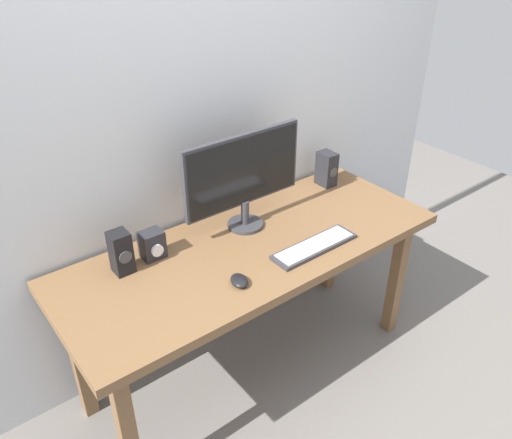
{
  "coord_description": "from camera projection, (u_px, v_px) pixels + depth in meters",
  "views": [
    {
      "loc": [
        -1.1,
        -1.45,
        1.97
      ],
      "look_at": [
        0.02,
        0.0,
        0.84
      ],
      "focal_mm": 36.32,
      "sensor_mm": 36.0,
      "label": 1
    }
  ],
  "objects": [
    {
      "name": "speaker_right",
      "position": [
        327.0,
        169.0,
        2.64
      ],
      "size": [
        0.07,
        0.1,
        0.18
      ],
      "color": "#232328",
      "rests_on": "desk"
    },
    {
      "name": "desk",
      "position": [
        252.0,
        260.0,
        2.24
      ],
      "size": [
        1.68,
        0.66,
        0.72
      ],
      "color": "brown",
      "rests_on": "ground_plane"
    },
    {
      "name": "monitor",
      "position": [
        243.0,
        175.0,
        2.21
      ],
      "size": [
        0.58,
        0.16,
        0.44
      ],
      "color": "#333338",
      "rests_on": "desk"
    },
    {
      "name": "wall_back",
      "position": [
        195.0,
        41.0,
        2.05
      ],
      "size": [
        3.11,
        0.04,
        3.0
      ],
      "primitive_type": "cube",
      "color": "silver",
      "rests_on": "ground_plane"
    },
    {
      "name": "ground_plane",
      "position": [
        253.0,
        365.0,
        2.58
      ],
      "size": [
        6.0,
        6.0,
        0.0
      ],
      "primitive_type": "plane",
      "color": "slate"
    },
    {
      "name": "speaker_left",
      "position": [
        121.0,
        252.0,
        2.0
      ],
      "size": [
        0.07,
        0.08,
        0.18
      ],
      "color": "black",
      "rests_on": "desk"
    },
    {
      "name": "mouse",
      "position": [
        239.0,
        281.0,
        1.97
      ],
      "size": [
        0.08,
        0.1,
        0.03
      ],
      "primitive_type": "ellipsoid",
      "rotation": [
        0.0,
        0.0,
        -0.25
      ],
      "color": "black",
      "rests_on": "desk"
    },
    {
      "name": "keyboard_primary",
      "position": [
        314.0,
        246.0,
        2.18
      ],
      "size": [
        0.4,
        0.11,
        0.02
      ],
      "color": "#333338",
      "rests_on": "desk"
    },
    {
      "name": "audio_controller",
      "position": [
        152.0,
        245.0,
        2.1
      ],
      "size": [
        0.09,
        0.09,
        0.12
      ],
      "color": "#232328",
      "rests_on": "desk"
    }
  ]
}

